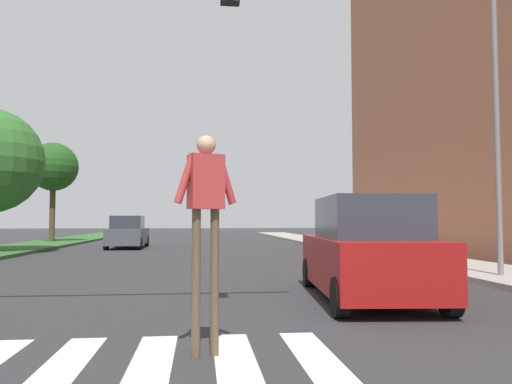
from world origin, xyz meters
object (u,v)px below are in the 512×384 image
(tree_distant, at_px, (53,167))
(suv_crossing, at_px, (367,251))
(street_lamp_right, at_px, (493,100))
(sedan_midblock, at_px, (128,233))
(pedestrian_performer, at_px, (206,208))

(tree_distant, xyz_separation_m, suv_crossing, (12.77, -24.47, -4.05))
(street_lamp_right, distance_m, suv_crossing, 6.13)
(tree_distant, distance_m, suv_crossing, 27.90)
(suv_crossing, distance_m, sedan_midblock, 20.01)
(pedestrian_performer, height_order, sedan_midblock, pedestrian_performer)
(street_lamp_right, bearing_deg, sedan_midblock, 125.04)
(tree_distant, xyz_separation_m, pedestrian_performer, (9.63, -28.16, -3.31))
(tree_distant, bearing_deg, suv_crossing, -62.44)
(tree_distant, relative_size, suv_crossing, 1.36)
(pedestrian_performer, xyz_separation_m, suv_crossing, (3.13, 3.69, -0.73))
(pedestrian_performer, bearing_deg, sedan_midblock, 100.11)
(tree_distant, bearing_deg, street_lamp_right, -52.27)
(pedestrian_performer, bearing_deg, tree_distant, 108.89)
(suv_crossing, bearing_deg, sedan_midblock, 110.87)
(tree_distant, bearing_deg, pedestrian_performer, -71.11)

